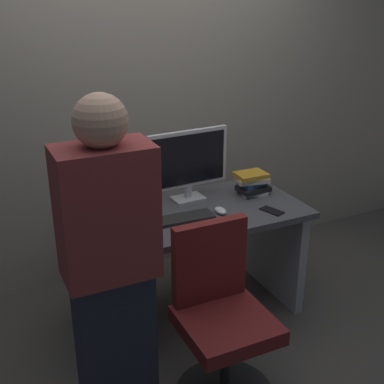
{
  "coord_description": "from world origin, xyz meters",
  "views": [
    {
      "loc": [
        -1.18,
        -2.52,
        2.01
      ],
      "look_at": [
        0.0,
        -0.05,
        0.89
      ],
      "focal_mm": 47.32,
      "sensor_mm": 36.0,
      "label": 1
    }
  ],
  "objects_px": {
    "desk": "(189,245)",
    "cup_near_keyboard": "(124,222)",
    "monitor": "(188,162)",
    "cell_phone": "(272,211)",
    "mouse": "(221,211)",
    "office_chair": "(221,324)",
    "person_at_desk": "(111,276)",
    "book_stack": "(252,183)",
    "keyboard": "(178,219)"
  },
  "relations": [
    {
      "from": "mouse",
      "to": "cell_phone",
      "type": "bearing_deg",
      "value": -20.97
    },
    {
      "from": "book_stack",
      "to": "monitor",
      "type": "bearing_deg",
      "value": 168.11
    },
    {
      "from": "monitor",
      "to": "book_stack",
      "type": "xyz_separation_m",
      "value": [
        0.42,
        -0.09,
        -0.18
      ]
    },
    {
      "from": "desk",
      "to": "office_chair",
      "type": "relative_size",
      "value": 1.52
    },
    {
      "from": "monitor",
      "to": "cup_near_keyboard",
      "type": "distance_m",
      "value": 0.6
    },
    {
      "from": "keyboard",
      "to": "person_at_desk",
      "type": "bearing_deg",
      "value": -132.11
    },
    {
      "from": "mouse",
      "to": "desk",
      "type": "bearing_deg",
      "value": 150.06
    },
    {
      "from": "mouse",
      "to": "cell_phone",
      "type": "distance_m",
      "value": 0.31
    },
    {
      "from": "office_chair",
      "to": "cup_near_keyboard",
      "type": "bearing_deg",
      "value": 114.95
    },
    {
      "from": "mouse",
      "to": "cup_near_keyboard",
      "type": "bearing_deg",
      "value": 176.91
    },
    {
      "from": "desk",
      "to": "keyboard",
      "type": "xyz_separation_m",
      "value": [
        -0.11,
        -0.08,
        0.24
      ]
    },
    {
      "from": "desk",
      "to": "person_at_desk",
      "type": "distance_m",
      "value": 1.0
    },
    {
      "from": "keyboard",
      "to": "book_stack",
      "type": "xyz_separation_m",
      "value": [
        0.61,
        0.17,
        0.07
      ]
    },
    {
      "from": "desk",
      "to": "keyboard",
      "type": "height_order",
      "value": "keyboard"
    },
    {
      "from": "mouse",
      "to": "book_stack",
      "type": "distance_m",
      "value": 0.38
    },
    {
      "from": "cup_near_keyboard",
      "to": "monitor",
      "type": "bearing_deg",
      "value": 25.12
    },
    {
      "from": "cup_near_keyboard",
      "to": "book_stack",
      "type": "distance_m",
      "value": 0.94
    },
    {
      "from": "cell_phone",
      "to": "monitor",
      "type": "bearing_deg",
      "value": 116.4
    },
    {
      "from": "office_chair",
      "to": "monitor",
      "type": "distance_m",
      "value": 1.05
    },
    {
      "from": "book_stack",
      "to": "cell_phone",
      "type": "xyz_separation_m",
      "value": [
        -0.04,
        -0.29,
        -0.07
      ]
    },
    {
      "from": "monitor",
      "to": "cell_phone",
      "type": "relative_size",
      "value": 3.76
    },
    {
      "from": "keyboard",
      "to": "cup_near_keyboard",
      "type": "xyz_separation_m",
      "value": [
        -0.32,
        0.02,
        0.04
      ]
    },
    {
      "from": "office_chair",
      "to": "cell_phone",
      "type": "xyz_separation_m",
      "value": [
        0.6,
        0.47,
        0.31
      ]
    },
    {
      "from": "mouse",
      "to": "cup_near_keyboard",
      "type": "distance_m",
      "value": 0.6
    },
    {
      "from": "office_chair",
      "to": "mouse",
      "type": "relative_size",
      "value": 9.4
    },
    {
      "from": "monitor",
      "to": "office_chair",
      "type": "bearing_deg",
      "value": -104.44
    },
    {
      "from": "keyboard",
      "to": "desk",
      "type": "bearing_deg",
      "value": 41.36
    },
    {
      "from": "office_chair",
      "to": "person_at_desk",
      "type": "relative_size",
      "value": 0.57
    },
    {
      "from": "cell_phone",
      "to": "mouse",
      "type": "bearing_deg",
      "value": 140.53
    },
    {
      "from": "cup_near_keyboard",
      "to": "cell_phone",
      "type": "distance_m",
      "value": 0.9
    },
    {
      "from": "person_at_desk",
      "to": "cup_near_keyboard",
      "type": "xyz_separation_m",
      "value": [
        0.25,
        0.59,
        -0.05
      ]
    },
    {
      "from": "desk",
      "to": "cell_phone",
      "type": "distance_m",
      "value": 0.56
    },
    {
      "from": "office_chair",
      "to": "monitor",
      "type": "bearing_deg",
      "value": 75.56
    },
    {
      "from": "monitor",
      "to": "cell_phone",
      "type": "bearing_deg",
      "value": -45.1
    },
    {
      "from": "desk",
      "to": "cell_phone",
      "type": "bearing_deg",
      "value": -24.4
    },
    {
      "from": "cup_near_keyboard",
      "to": "cell_phone",
      "type": "xyz_separation_m",
      "value": [
        0.89,
        -0.14,
        -0.04
      ]
    },
    {
      "from": "cell_phone",
      "to": "office_chair",
      "type": "bearing_deg",
      "value": -160.3
    },
    {
      "from": "keyboard",
      "to": "book_stack",
      "type": "bearing_deg",
      "value": 18.53
    },
    {
      "from": "cup_near_keyboard",
      "to": "book_stack",
      "type": "relative_size",
      "value": 0.41
    },
    {
      "from": "monitor",
      "to": "cup_near_keyboard",
      "type": "xyz_separation_m",
      "value": [
        -0.51,
        -0.24,
        -0.21
      ]
    },
    {
      "from": "office_chair",
      "to": "book_stack",
      "type": "bearing_deg",
      "value": 50.16
    },
    {
      "from": "book_stack",
      "to": "cup_near_keyboard",
      "type": "bearing_deg",
      "value": -170.84
    },
    {
      "from": "mouse",
      "to": "person_at_desk",
      "type": "bearing_deg",
      "value": -146.51
    },
    {
      "from": "office_chair",
      "to": "monitor",
      "type": "relative_size",
      "value": 1.74
    },
    {
      "from": "desk",
      "to": "cup_near_keyboard",
      "type": "xyz_separation_m",
      "value": [
        -0.43,
        -0.06,
        0.28
      ]
    },
    {
      "from": "monitor",
      "to": "mouse",
      "type": "height_order",
      "value": "monitor"
    },
    {
      "from": "cup_near_keyboard",
      "to": "person_at_desk",
      "type": "bearing_deg",
      "value": -112.98
    },
    {
      "from": "cell_phone",
      "to": "book_stack",
      "type": "bearing_deg",
      "value": 63.97
    },
    {
      "from": "book_stack",
      "to": "cell_phone",
      "type": "height_order",
      "value": "book_stack"
    },
    {
      "from": "person_at_desk",
      "to": "book_stack",
      "type": "xyz_separation_m",
      "value": [
        1.18,
        0.74,
        -0.03
      ]
    }
  ]
}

